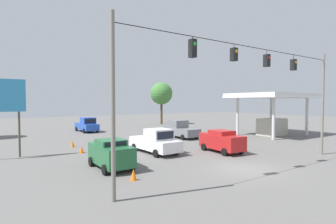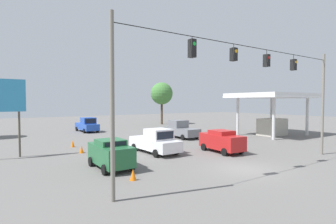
% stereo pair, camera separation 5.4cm
% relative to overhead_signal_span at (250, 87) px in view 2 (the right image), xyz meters
% --- Properties ---
extents(ground_plane, '(140.00, 140.00, 0.00)m').
position_rel_overhead_signal_span_xyz_m(ground_plane, '(-0.07, -0.49, -5.37)').
color(ground_plane, '#605E5B').
extents(overhead_signal_span, '(18.79, 0.38, 8.39)m').
position_rel_overhead_signal_span_xyz_m(overhead_signal_span, '(0.00, 0.00, 0.00)').
color(overhead_signal_span, slate).
rests_on(overhead_signal_span, ground_plane).
extents(pickup_truck_white_withflow_mid, '(2.43, 5.53, 2.12)m').
position_rel_overhead_signal_span_xyz_m(pickup_truck_white_withflow_mid, '(1.89, -8.41, -4.39)').
color(pickup_truck_white_withflow_mid, silver).
rests_on(pickup_truck_white_withflow_mid, ground_plane).
extents(pickup_truck_grey_oncoming_far, '(2.28, 5.17, 2.12)m').
position_rel_overhead_signal_span_xyz_m(pickup_truck_grey_oncoming_far, '(-5.68, -14.91, -4.40)').
color(pickup_truck_grey_oncoming_far, slate).
rests_on(pickup_truck_grey_oncoming_far, ground_plane).
extents(sedan_red_crossing_near, '(2.26, 4.38, 1.92)m').
position_rel_overhead_signal_span_xyz_m(sedan_red_crossing_near, '(-3.07, -5.42, -4.37)').
color(sedan_red_crossing_near, red).
rests_on(sedan_red_crossing_near, ground_plane).
extents(sedan_green_parked_shoulder, '(2.03, 4.03, 1.93)m').
position_rel_overhead_signal_span_xyz_m(sedan_green_parked_shoulder, '(7.12, -5.55, -4.37)').
color(sedan_green_parked_shoulder, '#236038').
rests_on(sedan_green_parked_shoulder, ground_plane).
extents(pickup_truck_blue_withflow_deep, '(2.30, 5.35, 2.12)m').
position_rel_overhead_signal_span_xyz_m(pickup_truck_blue_withflow_deep, '(1.94, -27.69, -4.40)').
color(pickup_truck_blue_withflow_deep, '#234CB2').
rests_on(pickup_truck_blue_withflow_deep, ground_plane).
extents(traffic_cone_nearest, '(0.37, 0.37, 0.65)m').
position_rel_overhead_signal_span_xyz_m(traffic_cone_nearest, '(7.07, -2.33, -5.05)').
color(traffic_cone_nearest, orange).
rests_on(traffic_cone_nearest, ground_plane).
extents(traffic_cone_second, '(0.37, 0.37, 0.65)m').
position_rel_overhead_signal_span_xyz_m(traffic_cone_second, '(7.23, -5.47, -5.05)').
color(traffic_cone_second, orange).
rests_on(traffic_cone_second, ground_plane).
extents(traffic_cone_third, '(0.37, 0.37, 0.65)m').
position_rel_overhead_signal_span_xyz_m(traffic_cone_third, '(7.16, -8.64, -5.05)').
color(traffic_cone_third, orange).
rests_on(traffic_cone_third, ground_plane).
extents(traffic_cone_fourth, '(0.37, 0.37, 0.65)m').
position_rel_overhead_signal_span_xyz_m(traffic_cone_fourth, '(7.24, -11.89, -5.05)').
color(traffic_cone_fourth, orange).
rests_on(traffic_cone_fourth, ground_plane).
extents(traffic_cone_fifth, '(0.37, 0.37, 0.65)m').
position_rel_overhead_signal_span_xyz_m(traffic_cone_fifth, '(7.11, -15.37, -5.05)').
color(traffic_cone_fifth, orange).
rests_on(traffic_cone_fifth, ground_plane).
extents(gas_station, '(10.54, 7.73, 5.52)m').
position_rel_overhead_signal_span_xyz_m(gas_station, '(-17.11, -9.98, -1.36)').
color(gas_station, silver).
rests_on(gas_station, ground_plane).
extents(roadside_billboard, '(3.37, 0.16, 6.21)m').
position_rel_overhead_signal_span_xyz_m(roadside_billboard, '(12.98, -13.06, -0.92)').
color(roadside_billboard, '#4C473D').
rests_on(roadside_billboard, ground_plane).
extents(tree_horizon_right, '(4.32, 4.32, 8.21)m').
position_rel_overhead_signal_span_xyz_m(tree_horizon_right, '(-14.18, -32.45, 0.64)').
color(tree_horizon_right, '#4C3823').
rests_on(tree_horizon_right, ground_plane).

